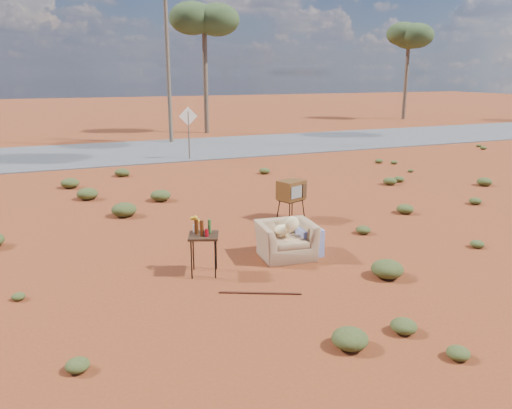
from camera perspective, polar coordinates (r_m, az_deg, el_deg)
name	(u,v)px	position (r m, az deg, el deg)	size (l,w,h in m)	color
ground	(276,261)	(9.74, 2.34, -6.45)	(140.00, 140.00, 0.00)	maroon
highway	(141,151)	(23.81, -12.99, 5.97)	(140.00, 7.00, 0.04)	#565659
armchair	(290,235)	(9.88, 3.93, -3.48)	(1.33, 0.82, 0.94)	#9B7855
tv_unit	(291,191)	(12.29, 4.07, 1.59)	(0.74, 0.66, 0.98)	black
side_table	(202,233)	(8.95, -6.24, -3.23)	(0.67, 0.67, 1.05)	#321E12
rusty_bar	(260,293)	(8.35, 0.48, -10.08)	(0.04, 0.04, 1.36)	#4D2114
road_sign	(188,124)	(21.02, -7.73, 9.15)	(0.78, 0.06, 2.19)	brown
eucalyptus_center	(204,21)	(30.68, -5.96, 20.17)	(3.20, 3.20, 7.60)	brown
eucalyptus_right	(409,40)	(41.37, 17.08, 17.55)	(3.20, 3.20, 7.10)	brown
utility_pole_center	(168,60)	(26.39, -10.05, 15.94)	(1.40, 0.20, 8.00)	brown
scrub_patch	(179,204)	(13.43, -8.77, 0.01)	(17.49, 8.07, 0.33)	#464D21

